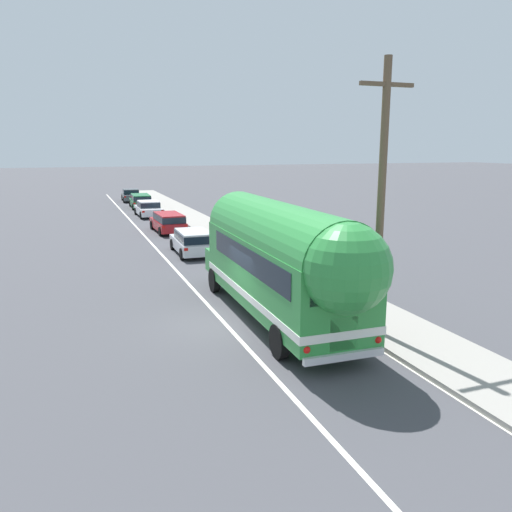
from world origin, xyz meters
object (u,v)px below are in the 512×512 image
painted_bus (282,258)px  car_fifth (131,195)px  car_lead (193,241)px  car_second (168,221)px  car_fourth (141,200)px  utility_pole (381,197)px  car_third (148,208)px

painted_bus → car_fifth: size_ratio=2.72×
car_lead → car_fifth: (0.23, 30.66, -0.06)m
car_lead → car_fifth: same height
car_second → car_fourth: bearing=89.3°
utility_pole → car_lead: utility_pole is taller
car_lead → painted_bus: bearing=-89.4°
painted_bus → car_fifth: 43.07m
painted_bus → car_fourth: 36.09m
painted_bus → car_lead: bearing=90.6°
car_fourth → car_fifth: (-0.11, 6.98, -0.07)m
painted_bus → car_lead: 12.47m
utility_pole → car_second: bearing=96.0°
utility_pole → painted_bus: utility_pole is taller
car_third → car_fourth: 6.56m
car_third → utility_pole: bearing=-85.7°
painted_bus → car_fourth: (0.21, 36.06, -1.51)m
car_lead → car_second: size_ratio=0.96×
car_third → car_fourth: (0.22, 6.56, 0.06)m
car_fourth → car_fifth: bearing=90.9°
utility_pole → painted_bus: bearing=139.8°
utility_pole → car_fifth: bearing=92.9°
painted_bus → utility_pole: bearing=-40.2°
utility_pole → car_third: size_ratio=1.86×
utility_pole → car_lead: (-2.51, 14.39, -3.64)m
utility_pole → car_fourth: 38.30m
car_lead → car_fourth: bearing=89.2°
car_second → painted_bus: bearing=-90.0°
utility_pole → car_fifth: utility_pole is taller
painted_bus → car_second: (0.01, 20.42, -1.51)m
utility_pole → car_fifth: (-2.28, 45.05, -3.70)m
car_second → car_third: size_ratio=1.02×
car_fifth → painted_bus: bearing=-90.1°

